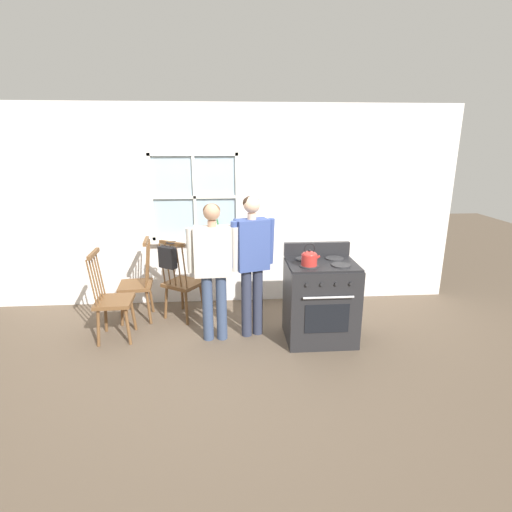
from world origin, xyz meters
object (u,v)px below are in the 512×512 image
(stove, at_px, (320,300))
(chair_near_wall, at_px, (112,301))
(chair_by_window, at_px, (182,284))
(person_elderly_left, at_px, (213,261))
(person_teen_center, at_px, (252,255))
(kettle, at_px, (309,258))
(potted_plant, at_px, (217,233))
(chair_center_cluster, at_px, (137,285))
(handbag, at_px, (168,257))

(stove, bearing_deg, chair_near_wall, 175.71)
(chair_by_window, distance_m, person_elderly_left, 0.90)
(person_teen_center, relative_size, stove, 1.52)
(chair_by_window, xyz_separation_m, chair_near_wall, (-0.74, -0.52, 0.00))
(stove, xyz_separation_m, kettle, (-0.17, -0.13, 0.55))
(person_elderly_left, bearing_deg, person_teen_center, 8.98)
(chair_by_window, xyz_separation_m, potted_plant, (0.45, 0.47, 0.55))
(chair_near_wall, bearing_deg, chair_center_cluster, -21.31)
(person_elderly_left, relative_size, handbag, 5.16)
(kettle, bearing_deg, potted_plant, 127.98)
(chair_center_cluster, relative_size, handbag, 3.43)
(chair_near_wall, distance_m, handbag, 0.81)
(chair_near_wall, distance_m, potted_plant, 1.64)
(chair_by_window, xyz_separation_m, person_teen_center, (0.86, -0.54, 0.52))
(person_elderly_left, relative_size, stove, 1.46)
(chair_center_cluster, distance_m, handbag, 0.63)
(kettle, bearing_deg, person_teen_center, 154.47)
(chair_by_window, distance_m, chair_near_wall, 0.90)
(chair_center_cluster, distance_m, kettle, 2.26)
(person_teen_center, xyz_separation_m, stove, (0.77, -0.15, -0.51))
(stove, relative_size, kettle, 4.39)
(chair_near_wall, relative_size, person_teen_center, 0.64)
(chair_near_wall, xyz_separation_m, chair_center_cluster, (0.18, 0.52, 0.00))
(chair_by_window, relative_size, person_teen_center, 0.64)
(person_teen_center, bearing_deg, potted_plant, 94.86)
(chair_by_window, relative_size, chair_center_cluster, 1.00)
(person_elderly_left, distance_m, handbag, 0.71)
(chair_by_window, distance_m, stove, 1.78)
(chair_near_wall, relative_size, person_elderly_left, 0.67)
(chair_near_wall, relative_size, stove, 0.97)
(kettle, height_order, handbag, kettle)
(person_elderly_left, height_order, kettle, person_elderly_left)
(chair_by_window, height_order, stove, stove)
(chair_by_window, xyz_separation_m, handbag, (-0.13, -0.19, 0.42))
(person_teen_center, relative_size, kettle, 6.67)
(chair_near_wall, height_order, chair_center_cluster, same)
(person_elderly_left, bearing_deg, chair_center_cluster, 146.00)
(chair_center_cluster, xyz_separation_m, potted_plant, (1.01, 0.47, 0.55))
(chair_center_cluster, bearing_deg, person_teen_center, 63.88)
(stove, distance_m, kettle, 0.59)
(chair_near_wall, relative_size, handbag, 3.43)
(stove, bearing_deg, chair_by_window, 156.90)
(chair_near_wall, xyz_separation_m, handbag, (0.61, 0.33, 0.42))
(chair_by_window, distance_m, handbag, 0.48)
(person_teen_center, bearing_deg, stove, -28.74)
(chair_near_wall, bearing_deg, person_elderly_left, -97.79)
(chair_by_window, relative_size, potted_plant, 3.10)
(person_elderly_left, xyz_separation_m, potted_plant, (0.02, 1.09, 0.07))
(chair_center_cluster, height_order, person_elderly_left, person_elderly_left)
(handbag, bearing_deg, person_teen_center, -19.43)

